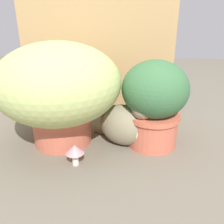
% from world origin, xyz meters
% --- Properties ---
extents(ground_plane, '(6.00, 6.00, 0.00)m').
position_xyz_m(ground_plane, '(0.00, 0.00, 0.00)').
color(ground_plane, '#696153').
extents(cardboard_backdrop, '(1.00, 0.03, 0.90)m').
position_xyz_m(cardboard_backdrop, '(0.01, 0.48, 0.45)').
color(cardboard_backdrop, tan).
rests_on(cardboard_backdrop, ground).
extents(grass_planter, '(0.63, 0.63, 0.54)m').
position_xyz_m(grass_planter, '(-0.12, 0.06, 0.31)').
color(grass_planter, '#BC5E46').
rests_on(grass_planter, ground).
extents(leafy_planter, '(0.33, 0.33, 0.45)m').
position_xyz_m(leafy_planter, '(0.36, 0.07, 0.25)').
color(leafy_planter, '#C25D46').
rests_on(leafy_planter, ground).
extents(cat, '(0.35, 0.28, 0.32)m').
position_xyz_m(cat, '(0.22, 0.05, 0.12)').
color(cat, gray).
rests_on(cat, ground).
extents(mushroom_ornament_pink, '(0.09, 0.09, 0.10)m').
position_xyz_m(mushroom_ornament_pink, '(-0.00, -0.16, 0.07)').
color(mushroom_ornament_pink, silver).
rests_on(mushroom_ornament_pink, ground).
extents(mushroom_ornament_red, '(0.08, 0.08, 0.10)m').
position_xyz_m(mushroom_ornament_red, '(-0.08, -0.03, 0.07)').
color(mushroom_ornament_red, silver).
rests_on(mushroom_ornament_red, ground).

